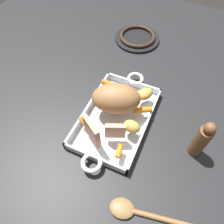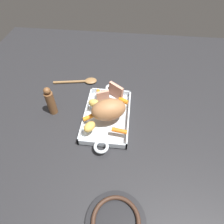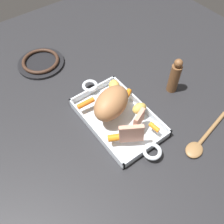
# 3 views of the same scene
# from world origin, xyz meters

# --- Properties ---
(ground_plane) EXTENTS (1.77, 1.77, 0.00)m
(ground_plane) POSITION_xyz_m (0.00, 0.00, 0.00)
(ground_plane) COLOR #232326
(roasting_dish) EXTENTS (0.44, 0.22, 0.04)m
(roasting_dish) POSITION_xyz_m (0.00, 0.00, 0.01)
(roasting_dish) COLOR silver
(roasting_dish) RESTS_ON ground_plane
(pork_roast) EXTENTS (0.15, 0.19, 0.10)m
(pork_roast) POSITION_xyz_m (0.02, 0.01, 0.09)
(pork_roast) COLOR #A26D43
(pork_roast) RESTS_ON roasting_dish
(roast_slice_outer) EXTENTS (0.04, 0.06, 0.06)m
(roast_slice_outer) POSITION_xyz_m (-0.08, -0.03, 0.07)
(roast_slice_outer) COLOR tan
(roast_slice_outer) RESTS_ON roasting_dish
(roast_slice_thick) EXTENTS (0.06, 0.08, 0.09)m
(roast_slice_thick) POSITION_xyz_m (-0.11, 0.03, 0.08)
(roast_slice_thick) COLOR tan
(roast_slice_thick) RESTS_ON roasting_dish
(baby_carrot_long) EXTENTS (0.04, 0.02, 0.02)m
(baby_carrot_long) POSITION_xyz_m (-0.12, -0.06, 0.05)
(baby_carrot_long) COLOR orange
(baby_carrot_long) RESTS_ON roasting_dish
(baby_carrot_southwest) EXTENTS (0.04, 0.05, 0.02)m
(baby_carrot_southwest) POSITION_xyz_m (-0.08, 0.07, 0.05)
(baby_carrot_southwest) COLOR orange
(baby_carrot_southwest) RESTS_ON roasting_dish
(baby_carrot_northwest) EXTENTS (0.03, 0.07, 0.02)m
(baby_carrot_northwest) POSITION_xyz_m (0.11, 0.07, 0.05)
(baby_carrot_northwest) COLOR orange
(baby_carrot_northwest) RESTS_ON roasting_dish
(baby_carrot_northeast) EXTENTS (0.05, 0.06, 0.03)m
(baby_carrot_northeast) POSITION_xyz_m (0.04, -0.08, 0.05)
(baby_carrot_northeast) COLOR orange
(baby_carrot_northeast) RESTS_ON roasting_dish
(potato_golden_small) EXTENTS (0.07, 0.07, 0.04)m
(potato_golden_small) POSITION_xyz_m (0.11, -0.06, 0.06)
(potato_golden_small) COLOR gold
(potato_golden_small) RESTS_ON roasting_dish
(potato_near_roast) EXTENTS (0.04, 0.06, 0.04)m
(potato_near_roast) POSITION_xyz_m (-0.04, -0.07, 0.06)
(potato_near_roast) COLOR gold
(potato_near_roast) RESTS_ON roasting_dish
(stove_burner_rear) EXTENTS (0.21, 0.21, 0.03)m
(stove_burner_rear) POSITION_xyz_m (0.45, 0.09, 0.01)
(stove_burner_rear) COLOR black
(stove_burner_rear) RESTS_ON ground_plane
(serving_spoon) EXTENTS (0.08, 0.25, 0.02)m
(serving_spoon) POSITION_xyz_m (-0.25, -0.17, 0.01)
(serving_spoon) COLOR olive
(serving_spoon) RESTS_ON ground_plane
(pepper_mill) EXTENTS (0.04, 0.04, 0.16)m
(pepper_mill) POSITION_xyz_m (-0.01, -0.27, 0.07)
(pepper_mill) COLOR brown
(pepper_mill) RESTS_ON ground_plane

